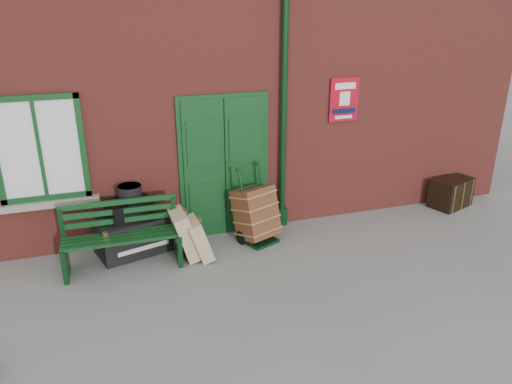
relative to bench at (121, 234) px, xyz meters
name	(u,v)px	position (x,y,z in m)	size (l,w,h in m)	color
ground	(273,273)	(1.96, -0.86, -0.50)	(80.00, 80.00, 0.00)	gray
station_building	(212,78)	(1.96, 2.64, 1.66)	(10.30, 4.30, 4.36)	brown
bench	(121,234)	(0.00, 0.00, 0.00)	(1.61, 0.51, 0.99)	#113E19
houdini_trunk	(136,234)	(0.21, 0.39, -0.22)	(1.11, 0.61, 0.56)	black
strongbox	(129,209)	(0.16, 0.39, 0.20)	(0.61, 0.45, 0.28)	black
hatbox	(130,193)	(0.19, 0.39, 0.45)	(0.33, 0.33, 0.22)	black
suitcase_back	(185,234)	(0.89, -0.04, -0.12)	(0.21, 0.52, 0.73)	tan
suitcase_front	(199,239)	(1.07, -0.14, -0.17)	(0.19, 0.47, 0.62)	tan
porter_trolley	(256,213)	(2.05, 0.18, -0.04)	(0.76, 0.79, 1.18)	black
dark_trunk	(451,192)	(5.84, 0.39, -0.24)	(0.73, 0.48, 0.53)	black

